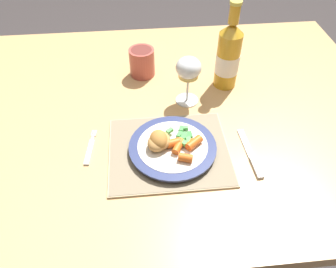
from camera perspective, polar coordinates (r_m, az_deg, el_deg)
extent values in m
plane|color=#383333|center=(1.63, 0.10, -15.57)|extent=(6.00, 6.00, 0.00)
cube|color=tan|center=(1.06, 0.15, 3.92)|extent=(1.43, 1.06, 0.04)
cube|color=tan|center=(1.76, -23.48, 3.24)|extent=(0.06, 0.06, 0.70)
cube|color=tan|center=(1.82, 19.78, 6.02)|extent=(0.06, 0.06, 0.70)
cube|color=tan|center=(0.91, 0.19, -2.98)|extent=(0.33, 0.28, 0.01)
cube|color=#807259|center=(0.91, 0.19, -2.83)|extent=(0.33, 0.27, 0.00)
cylinder|color=silver|center=(0.90, 0.80, -2.54)|extent=(0.20, 0.20, 0.01)
cylinder|color=navy|center=(0.90, 0.81, -2.16)|extent=(0.24, 0.24, 0.01)
cylinder|color=silver|center=(0.89, 0.81, -2.00)|extent=(0.19, 0.19, 0.00)
ellipsoid|color=tan|center=(0.88, -1.29, -1.04)|extent=(0.06, 0.07, 0.04)
ellipsoid|color=tan|center=(0.88, -1.80, -1.40)|extent=(0.08, 0.08, 0.04)
ellipsoid|color=#A87033|center=(0.88, -1.61, -1.00)|extent=(0.06, 0.07, 0.05)
cube|color=green|center=(0.88, 3.55, -2.30)|extent=(0.02, 0.02, 0.01)
cube|color=#338438|center=(0.92, 2.48, -0.11)|extent=(0.02, 0.02, 0.01)
cube|color=#4CA84C|center=(0.89, 3.63, -1.20)|extent=(0.02, 0.03, 0.01)
cube|color=#4CA84C|center=(0.88, 2.52, -1.39)|extent=(0.03, 0.03, 0.01)
cube|color=#338438|center=(0.91, 2.69, -0.30)|extent=(0.03, 0.02, 0.01)
cube|color=green|center=(0.91, 2.82, -0.36)|extent=(0.02, 0.03, 0.01)
cube|color=green|center=(0.91, 2.00, -0.11)|extent=(0.02, 0.02, 0.01)
cube|color=#4CA84C|center=(0.91, 0.27, 0.57)|extent=(0.02, 0.02, 0.01)
cube|color=green|center=(0.91, 2.43, -0.56)|extent=(0.03, 0.03, 0.01)
cube|color=green|center=(0.93, 2.32, 0.88)|extent=(0.01, 0.02, 0.01)
cube|color=#4CA84C|center=(0.93, 2.91, 1.06)|extent=(0.02, 0.01, 0.01)
cube|color=#338438|center=(0.91, 3.45, -0.69)|extent=(0.01, 0.02, 0.01)
cube|color=#338438|center=(0.92, 3.81, -0.14)|extent=(0.01, 0.02, 0.01)
cube|color=green|center=(0.92, 2.52, -0.03)|extent=(0.02, 0.02, 0.01)
cylinder|color=orange|center=(0.89, 3.90, -1.78)|extent=(0.03, 0.04, 0.02)
cylinder|color=orange|center=(0.88, 1.81, -2.14)|extent=(0.04, 0.05, 0.02)
cylinder|color=orange|center=(0.85, 3.07, -4.14)|extent=(0.04, 0.03, 0.02)
cylinder|color=orange|center=(0.88, 0.89, -1.59)|extent=(0.04, 0.03, 0.02)
cylinder|color=orange|center=(0.89, 4.54, -1.55)|extent=(0.05, 0.05, 0.02)
cube|color=silver|center=(0.93, -13.54, -3.09)|extent=(0.02, 0.09, 0.01)
cube|color=silver|center=(0.97, -12.96, -0.69)|extent=(0.01, 0.02, 0.01)
cube|color=silver|center=(0.98, -12.42, 0.14)|extent=(0.00, 0.02, 0.00)
cube|color=silver|center=(0.98, -12.65, 0.14)|extent=(0.00, 0.02, 0.00)
cube|color=silver|center=(0.98, -12.87, 0.14)|extent=(0.00, 0.02, 0.00)
cube|color=silver|center=(0.98, -13.10, 0.15)|extent=(0.00, 0.02, 0.00)
cube|color=silver|center=(0.96, 13.40, -1.63)|extent=(0.02, 0.11, 0.00)
cube|color=#B2B2B7|center=(0.90, 15.17, -5.69)|extent=(0.02, 0.07, 0.01)
cylinder|color=silver|center=(1.08, 3.31, 5.92)|extent=(0.07, 0.07, 0.00)
cylinder|color=silver|center=(1.05, 3.42, 7.91)|extent=(0.01, 0.01, 0.09)
ellipsoid|color=silver|center=(1.00, 3.61, 11.47)|extent=(0.08, 0.08, 0.07)
cylinder|color=#EACC66|center=(1.01, 3.57, 10.75)|extent=(0.06, 0.06, 0.04)
cylinder|color=gold|center=(1.11, 10.33, 12.47)|extent=(0.08, 0.08, 0.19)
cone|color=gold|center=(1.06, 11.13, 17.56)|extent=(0.08, 0.08, 0.03)
cylinder|color=gold|center=(1.04, 11.50, 19.80)|extent=(0.03, 0.03, 0.06)
cylinder|color=#BFB74C|center=(1.02, 11.79, 21.52)|extent=(0.04, 0.04, 0.01)
cylinder|color=white|center=(1.12, 10.26, 12.06)|extent=(0.08, 0.08, 0.07)
cylinder|color=#B24C42|center=(1.17, -4.54, 12.35)|extent=(0.09, 0.09, 0.10)
cylinder|color=maroon|center=(1.15, -4.67, 14.24)|extent=(0.07, 0.07, 0.01)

